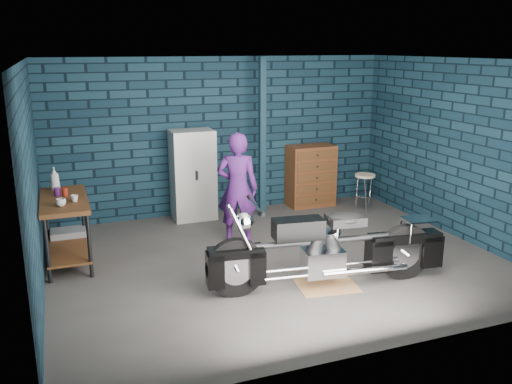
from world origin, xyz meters
TOP-DOWN VIEW (x-y plane):
  - ground at (0.00, 0.00)m, footprint 6.00×6.00m
  - room_walls at (0.00, 0.55)m, footprint 6.02×5.01m
  - support_post at (0.55, 1.95)m, footprint 0.10×0.10m
  - workbench at (-2.68, 0.92)m, footprint 0.60×1.40m
  - drip_mat at (0.27, -1.00)m, footprint 0.79×0.63m
  - motorcycle at (0.27, -1.00)m, footprint 2.62×1.00m
  - person at (-0.26, 0.87)m, footprint 0.72×0.62m
  - storage_bin at (-2.66, 1.42)m, footprint 0.49×0.35m
  - locker at (-0.59, 2.23)m, footprint 0.71×0.51m
  - tool_chest at (1.62, 2.23)m, footprint 0.84×0.47m
  - shop_stool at (2.41, 1.66)m, footprint 0.41×0.41m
  - cup_a at (-2.72, 0.55)m, footprint 0.14×0.14m
  - cup_b at (-2.55, 0.70)m, footprint 0.12×0.12m
  - mug_purple at (-2.75, 1.08)m, footprint 0.09×0.09m
  - mug_red at (-2.66, 1.05)m, footprint 0.09×0.09m
  - bottle at (-2.77, 1.41)m, footprint 0.13×0.13m

SIDE VIEW (x-z plane):
  - ground at x=0.00m, z-range 0.00..0.00m
  - drip_mat at x=0.27m, z-range 0.00..0.01m
  - storage_bin at x=-2.66m, z-range 0.00..0.30m
  - shop_stool at x=2.41m, z-range 0.00..0.65m
  - workbench at x=-2.68m, z-range 0.00..0.91m
  - tool_chest at x=1.62m, z-range 0.00..1.12m
  - motorcycle at x=0.27m, z-range 0.00..1.13m
  - locker at x=-0.59m, z-range 0.00..1.52m
  - person at x=-0.26m, z-range 0.00..1.67m
  - cup_b at x=-2.55m, z-range 0.91..1.00m
  - cup_a at x=-2.72m, z-range 0.91..1.01m
  - mug_red at x=-2.66m, z-range 0.91..1.02m
  - mug_purple at x=-2.75m, z-range 0.91..1.02m
  - bottle at x=-2.77m, z-range 0.91..1.24m
  - support_post at x=0.55m, z-range 0.00..2.70m
  - room_walls at x=0.00m, z-range 0.55..3.26m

